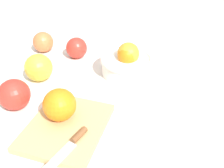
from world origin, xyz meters
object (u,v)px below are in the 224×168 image
object	(u,v)px
apple_front_left	(43,42)
apple_front_left_2	(39,68)
bowl	(127,62)
orange_on_board	(60,105)
apple_front_left_3	(77,48)
apple_front_right	(14,95)
cutting_board	(67,127)
knife	(70,146)

from	to	relation	value
apple_front_left	apple_front_left_2	world-z (taller)	apple_front_left_2
bowl	apple_front_left_2	xyz separation A→B (m)	(0.12, -0.24, -0.00)
orange_on_board	apple_front_left_3	size ratio (longest dim) A/B	1.07
apple_front_left	apple_front_right	size ratio (longest dim) A/B	0.91
apple_front_left_3	cutting_board	bearing A→B (deg)	20.97
bowl	knife	xyz separation A→B (m)	(0.35, -0.03, -0.02)
knife	apple_front_right	distance (m)	0.22
orange_on_board	knife	distance (m)	0.10
orange_on_board	knife	world-z (taller)	orange_on_board
bowl	cutting_board	distance (m)	0.30
orange_on_board	apple_front_left_3	world-z (taller)	orange_on_board
apple_front_left_2	apple_front_left_3	world-z (taller)	apple_front_left_2
knife	bowl	bearing A→B (deg)	175.01
apple_front_left_2	apple_front_right	bearing A→B (deg)	5.50
knife	apple_front_left	distance (m)	0.50
orange_on_board	apple_front_left	size ratio (longest dim) A/B	1.06
cutting_board	apple_front_left	distance (m)	0.43
bowl	apple_front_left_2	world-z (taller)	bowl
apple_front_left	apple_front_right	distance (m)	0.32
bowl	cutting_board	bearing A→B (deg)	-13.47
orange_on_board	apple_front_right	xyz separation A→B (m)	(-0.02, -0.14, -0.01)
knife	orange_on_board	bearing A→B (deg)	-142.11
orange_on_board	apple_front_left_2	size ratio (longest dim) A/B	0.94
orange_on_board	apple_front_left_2	distance (m)	0.22
bowl	apple_front_left_2	bearing A→B (deg)	-64.45
apple_front_left	bowl	bearing A→B (deg)	80.88
bowl	apple_front_right	size ratio (longest dim) A/B	2.07
apple_front_left_2	bowl	bearing A→B (deg)	115.55
cutting_board	knife	world-z (taller)	knife
apple_front_left	apple_front_left_3	world-z (taller)	same
apple_front_right	apple_front_left	bearing A→B (deg)	-161.61
cutting_board	apple_front_right	xyz separation A→B (m)	(-0.03, -0.16, 0.03)
apple_front_left_2	apple_front_right	xyz separation A→B (m)	(0.14, 0.01, -0.00)
bowl	apple_front_left_3	bearing A→B (deg)	-103.89
bowl	apple_front_left_3	world-z (taller)	bowl
orange_on_board	bowl	bearing A→B (deg)	161.29
cutting_board	apple_front_left	xyz separation A→B (m)	(-0.34, -0.26, 0.03)
knife	apple_front_left_3	world-z (taller)	apple_front_left_3
cutting_board	orange_on_board	world-z (taller)	orange_on_board
cutting_board	apple_front_right	distance (m)	0.17
orange_on_board	apple_front_left	xyz separation A→B (m)	(-0.32, -0.24, -0.02)
bowl	apple_front_left	world-z (taller)	bowl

